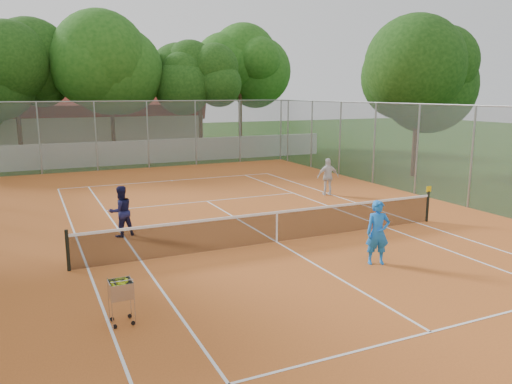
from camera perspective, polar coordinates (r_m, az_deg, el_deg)
name	(u,v)px	position (r m, az deg, el deg)	size (l,w,h in m)	color
ground	(277,243)	(15.22, 2.38, -5.81)	(120.00, 120.00, 0.00)	#193A0F
court_pad	(277,242)	(15.22, 2.38, -5.77)	(18.00, 34.00, 0.02)	#C16225
court_lines	(277,242)	(15.22, 2.38, -5.73)	(10.98, 23.78, 0.01)	white
tennis_net	(277,226)	(15.08, 2.39, -3.96)	(11.88, 0.10, 0.98)	black
perimeter_fence	(277,178)	(14.76, 2.44, 1.63)	(18.00, 34.00, 4.00)	slate
boundary_wall	(142,152)	(32.84, -12.94, 4.48)	(26.00, 0.30, 1.50)	silver
clubhouse	(89,122)	(42.26, -18.57, 7.61)	(16.40, 9.00, 4.40)	beige
tropical_trees	(129,85)	(35.57, -14.28, 11.78)	(29.00, 19.00, 10.00)	#13350D
player_near	(378,232)	(13.49, 13.74, -4.52)	(0.62, 0.41, 1.71)	blue
player_far_left	(121,211)	(16.18, -15.19, -2.14)	(0.78, 0.61, 1.61)	#161843
player_far_right	(328,177)	(22.20, 8.23, 1.74)	(0.96, 0.40, 1.64)	silver
ball_hopper	(121,301)	(10.26, -15.13, -11.89)	(0.46, 0.46, 0.96)	#B2B3B9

